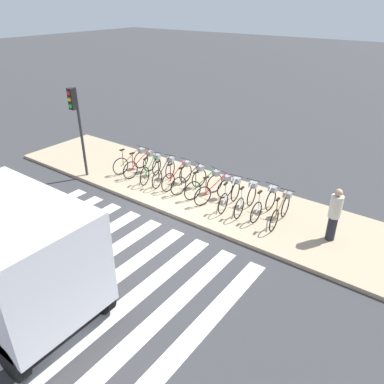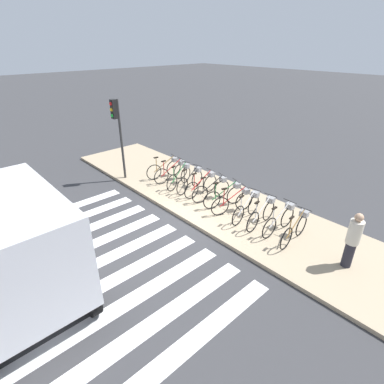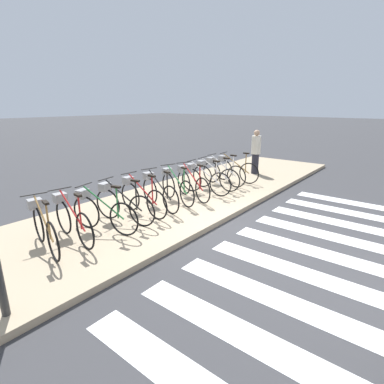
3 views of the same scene
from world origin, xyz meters
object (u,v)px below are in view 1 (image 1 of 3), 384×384
parked_bicycle_3 (165,171)px  parked_bicycle_10 (265,202)px  parked_bicycle_6 (206,184)px  parked_bicycle_8 (231,194)px  parked_bicycle_2 (152,168)px  traffic_light (76,114)px  parked_bicycle_5 (191,179)px  truck (0,248)px  parked_bicycle_0 (133,160)px  parked_bicycle_4 (179,175)px  pedestrian (334,214)px  parked_bicycle_1 (142,164)px  parked_bicycle_7 (216,189)px  parked_bicycle_11 (281,209)px  parked_bicycle_9 (247,198)px

parked_bicycle_3 → parked_bicycle_10: bearing=0.6°
parked_bicycle_6 → parked_bicycle_8: size_ratio=0.96×
parked_bicycle_2 → traffic_light: traffic_light is taller
parked_bicycle_3 → parked_bicycle_5: same height
parked_bicycle_2 → truck: truck is taller
parked_bicycle_0 → parked_bicycle_10: bearing=0.1°
traffic_light → parked_bicycle_4: bearing=23.1°
parked_bicycle_4 → pedestrian: pedestrian is taller
parked_bicycle_8 → traffic_light: size_ratio=0.49×
parked_bicycle_6 → truck: size_ratio=0.31×
parked_bicycle_1 → parked_bicycle_6: bearing=0.2°
parked_bicycle_1 → traffic_light: traffic_light is taller
parked_bicycle_1 → parked_bicycle_7: bearing=-1.8°
parked_bicycle_5 → parked_bicycle_7: bearing=-6.4°
truck → parked_bicycle_3: bearing=99.5°
parked_bicycle_7 → pedestrian: size_ratio=0.97×
parked_bicycle_4 → pedestrian: bearing=-1.2°
parked_bicycle_0 → parked_bicycle_5: same height
parked_bicycle_3 → parked_bicycle_6: size_ratio=1.03×
parked_bicycle_11 → parked_bicycle_7: bearing=-178.9°
parked_bicycle_9 → parked_bicycle_8: bearing=-176.0°
parked_bicycle_0 → parked_bicycle_10: same height
parked_bicycle_2 → parked_bicycle_0: bearing=173.9°
parked_bicycle_8 → pedestrian: 3.36m
parked_bicycle_1 → parked_bicycle_5: bearing=0.5°
parked_bicycle_3 → parked_bicycle_10: same height
parked_bicycle_0 → parked_bicycle_5: size_ratio=1.00×
parked_bicycle_6 → parked_bicycle_11: (2.85, -0.08, 0.00)m
parked_bicycle_7 → parked_bicycle_9: 1.15m
parked_bicycle_2 → parked_bicycle_8: size_ratio=0.98×
parked_bicycle_6 → parked_bicycle_7: same height
parked_bicycle_9 → pedestrian: bearing=-0.3°
parked_bicycle_6 → parked_bicycle_10: same height
parked_bicycle_7 → parked_bicycle_11: size_ratio=0.95×
truck → pedestrian: (5.12, 6.76, -0.58)m
parked_bicycle_10 → parked_bicycle_6: bearing=-179.4°
parked_bicycle_5 → parked_bicycle_6: same height
parked_bicycle_3 → parked_bicycle_10: size_ratio=0.99×
parked_bicycle_7 → parked_bicycle_11: 2.35m
parked_bicycle_0 → pedestrian: pedestrian is taller
parked_bicycle_3 → pedestrian: bearing=-0.6°
parked_bicycle_7 → pedestrian: bearing=0.5°
parked_bicycle_3 → parked_bicycle_8: bearing=-1.8°
parked_bicycle_3 → parked_bicycle_9: size_ratio=0.99×
parked_bicycle_5 → truck: size_ratio=0.32×
parked_bicycle_3 → parked_bicycle_7: bearing=-2.4°
parked_bicycle_10 → traffic_light: bearing=-167.9°
parked_bicycle_5 → parked_bicycle_9: (2.31, -0.08, 0.00)m
traffic_light → parked_bicycle_1: bearing=40.4°
parked_bicycle_5 → truck: bearing=-90.4°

